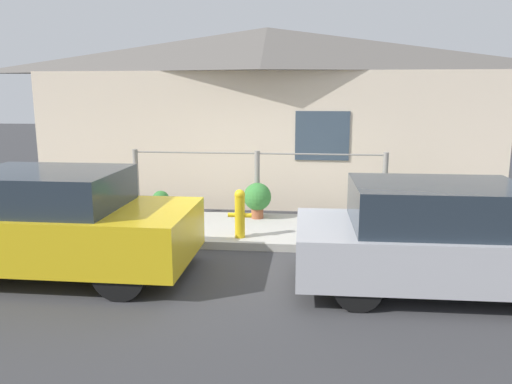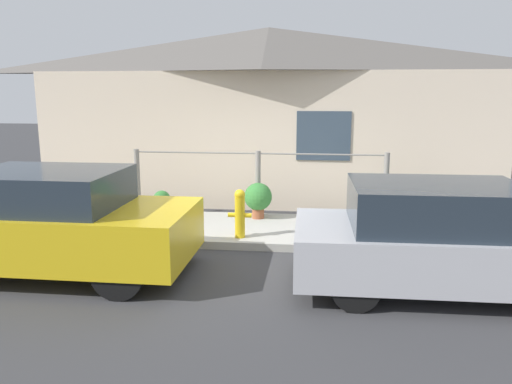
{
  "view_description": "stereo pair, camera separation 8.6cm",
  "coord_description": "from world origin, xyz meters",
  "px_view_note": "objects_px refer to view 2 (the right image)",
  "views": [
    {
      "loc": [
        1.01,
        -7.53,
        2.49
      ],
      "look_at": [
        0.15,
        0.3,
        0.9
      ],
      "focal_mm": 35.0,
      "sensor_mm": 36.0,
      "label": 1
    },
    {
      "loc": [
        1.1,
        -7.52,
        2.49
      ],
      "look_at": [
        0.15,
        0.3,
        0.9
      ],
      "focal_mm": 35.0,
      "sensor_mm": 36.0,
      "label": 2
    }
  ],
  "objects_px": {
    "car_left": "(56,222)",
    "potted_plant_corner": "(392,205)",
    "potted_plant_near_hydrant": "(258,198)",
    "potted_plant_by_fence": "(162,203)",
    "car_right": "(442,239)",
    "fire_hydrant": "(240,212)"
  },
  "relations": [
    {
      "from": "car_left",
      "to": "potted_plant_corner",
      "type": "relative_size",
      "value": 5.52
    },
    {
      "from": "car_left",
      "to": "potted_plant_by_fence",
      "type": "xyz_separation_m",
      "value": [
        0.6,
        2.83,
        -0.34
      ]
    },
    {
      "from": "fire_hydrant",
      "to": "potted_plant_near_hydrant",
      "type": "height_order",
      "value": "fire_hydrant"
    },
    {
      "from": "car_right",
      "to": "potted_plant_near_hydrant",
      "type": "bearing_deg",
      "value": 131.83
    },
    {
      "from": "car_right",
      "to": "potted_plant_by_fence",
      "type": "relative_size",
      "value": 7.62
    },
    {
      "from": "potted_plant_by_fence",
      "to": "potted_plant_corner",
      "type": "bearing_deg",
      "value": -1.8
    },
    {
      "from": "potted_plant_near_hydrant",
      "to": "potted_plant_by_fence",
      "type": "bearing_deg",
      "value": -178.27
    },
    {
      "from": "car_right",
      "to": "potted_plant_corner",
      "type": "xyz_separation_m",
      "value": [
        -0.24,
        2.69,
        -0.18
      ]
    },
    {
      "from": "car_left",
      "to": "potted_plant_near_hydrant",
      "type": "bearing_deg",
      "value": 49.35
    },
    {
      "from": "potted_plant_near_hydrant",
      "to": "potted_plant_corner",
      "type": "distance_m",
      "value": 2.44
    },
    {
      "from": "potted_plant_near_hydrant",
      "to": "car_right",
      "type": "bearing_deg",
      "value": -47.23
    },
    {
      "from": "car_right",
      "to": "potted_plant_corner",
      "type": "bearing_deg",
      "value": 94.06
    },
    {
      "from": "car_left",
      "to": "car_right",
      "type": "xyz_separation_m",
      "value": [
        5.12,
        -0.0,
        -0.05
      ]
    },
    {
      "from": "car_right",
      "to": "car_left",
      "type": "bearing_deg",
      "value": 179.05
    },
    {
      "from": "car_right",
      "to": "fire_hydrant",
      "type": "bearing_deg",
      "value": 149.74
    },
    {
      "from": "car_left",
      "to": "car_right",
      "type": "distance_m",
      "value": 5.12
    },
    {
      "from": "potted_plant_by_fence",
      "to": "potted_plant_corner",
      "type": "height_order",
      "value": "potted_plant_corner"
    },
    {
      "from": "car_right",
      "to": "potted_plant_by_fence",
      "type": "distance_m",
      "value": 5.34
    },
    {
      "from": "car_left",
      "to": "potted_plant_corner",
      "type": "xyz_separation_m",
      "value": [
        4.89,
        2.69,
        -0.23
      ]
    },
    {
      "from": "car_right",
      "to": "potted_plant_near_hydrant",
      "type": "relative_size",
      "value": 5.6
    },
    {
      "from": "potted_plant_corner",
      "to": "fire_hydrant",
      "type": "bearing_deg",
      "value": -156.7
    },
    {
      "from": "potted_plant_corner",
      "to": "potted_plant_by_fence",
      "type": "bearing_deg",
      "value": 178.2
    }
  ]
}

